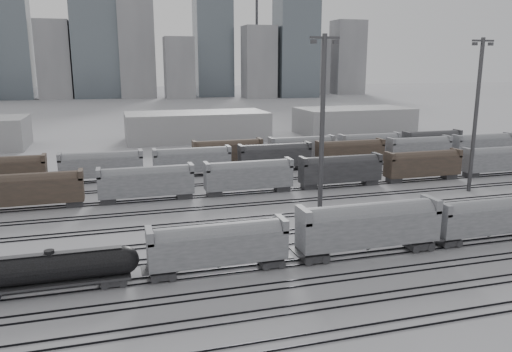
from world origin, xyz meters
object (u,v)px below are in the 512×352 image
object	(u,v)px
hopper_car_b	(369,224)
tank_car_b	(51,269)
light_mast_c	(322,127)
hopper_car_c	(490,216)
hopper_car_a	(218,243)

from	to	relation	value
hopper_car_b	tank_car_b	bearing A→B (deg)	180.00
tank_car_b	hopper_car_b	world-z (taller)	hopper_car_b
hopper_car_b	light_mast_c	xyz separation A→B (m)	(-0.72, 12.18, 9.69)
tank_car_b	light_mast_c	bearing A→B (deg)	20.16
tank_car_b	hopper_car_b	distance (m)	33.92
tank_car_b	hopper_car_c	xyz separation A→B (m)	(50.62, 0.00, 0.88)
tank_car_b	hopper_car_a	bearing A→B (deg)	0.00
tank_car_b	hopper_car_c	world-z (taller)	hopper_car_c
hopper_car_b	light_mast_c	bearing A→B (deg)	93.41
hopper_car_a	light_mast_c	bearing A→B (deg)	35.95
tank_car_b	hopper_car_b	bearing A→B (deg)	0.00
tank_car_b	hopper_car_a	size ratio (longest dim) A/B	1.13
tank_car_b	hopper_car_c	size ratio (longest dim) A/B	1.13
light_mast_c	hopper_car_c	bearing A→B (deg)	-34.91
hopper_car_a	hopper_car_c	size ratio (longest dim) A/B	1.00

